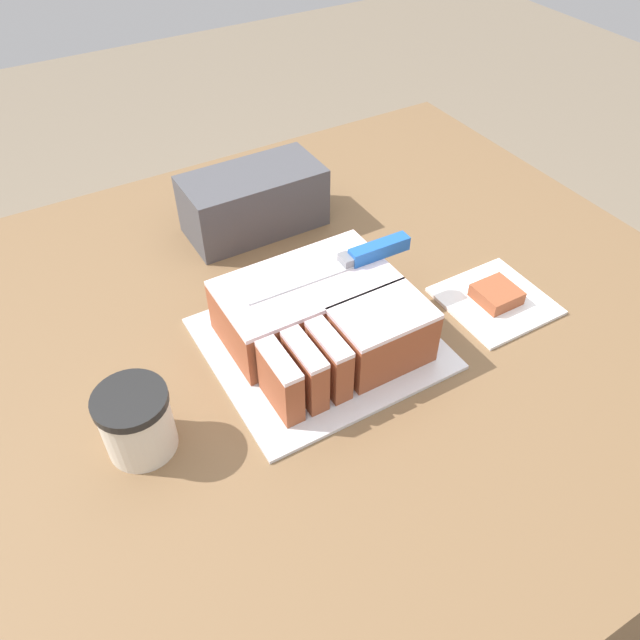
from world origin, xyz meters
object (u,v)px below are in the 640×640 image
(knife, at_px, (362,256))
(storage_box, at_px, (254,201))
(cake, at_px, (321,317))
(brownie, at_px, (497,294))
(coffee_cup, at_px, (137,422))
(cake_board, at_px, (320,343))

(knife, bearing_deg, storage_box, -80.19)
(cake, height_order, storage_box, storage_box)
(brownie, xyz_separation_m, storage_box, (-0.24, 0.38, 0.04))
(storage_box, bearing_deg, cake, -98.13)
(coffee_cup, bearing_deg, knife, 11.80)
(brownie, bearing_deg, coffee_cup, 178.21)
(cake, height_order, knife, knife)
(cake_board, height_order, storage_box, storage_box)
(cake_board, height_order, coffee_cup, coffee_cup)
(cake, bearing_deg, knife, 20.37)
(cake_board, xyz_separation_m, cake, (0.01, 0.00, 0.05))
(cake, relative_size, coffee_cup, 2.65)
(coffee_cup, relative_size, storage_box, 0.39)
(cake, bearing_deg, brownie, -12.77)
(storage_box, bearing_deg, brownie, -57.96)
(knife, distance_m, coffee_cup, 0.39)
(cake_board, distance_m, coffee_cup, 0.29)
(cake, bearing_deg, coffee_cup, -170.94)
(coffee_cup, height_order, brownie, coffee_cup)
(knife, relative_size, storage_box, 1.08)
(cake_board, distance_m, brownie, 0.30)
(cake_board, distance_m, cake, 0.05)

